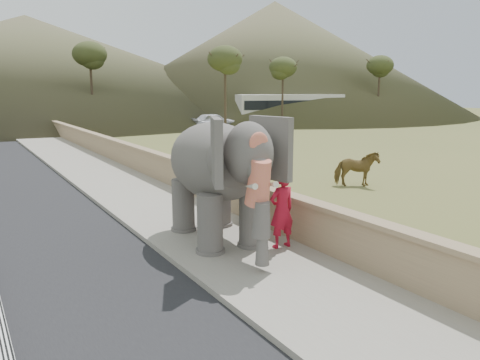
% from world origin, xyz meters
% --- Properties ---
extents(ground, '(160.00, 160.00, 0.00)m').
position_xyz_m(ground, '(0.00, 0.00, 0.00)').
color(ground, olive).
rests_on(ground, ground).
extents(walkway, '(3.00, 120.00, 0.15)m').
position_xyz_m(walkway, '(0.00, 10.00, 0.07)').
color(walkway, '#9E9687').
rests_on(walkway, ground).
extents(parapet, '(0.30, 120.00, 1.10)m').
position_xyz_m(parapet, '(1.65, 10.00, 0.55)').
color(parapet, tan).
rests_on(parapet, ground).
extents(cow, '(1.78, 1.47, 1.37)m').
position_xyz_m(cow, '(7.86, 7.01, 0.69)').
color(cow, brown).
rests_on(cow, ground).
extents(distant_car, '(4.24, 1.73, 1.44)m').
position_xyz_m(distant_car, '(15.72, 33.24, 0.72)').
color(distant_car, silver).
rests_on(distant_car, ground).
extents(bus_white, '(11.27, 5.30, 3.10)m').
position_xyz_m(bus_white, '(24.29, 32.67, 1.55)').
color(bus_white, silver).
rests_on(bus_white, ground).
extents(bus_orange, '(11.04, 2.68, 3.10)m').
position_xyz_m(bus_orange, '(29.94, 33.75, 1.55)').
color(bus_orange, orange).
rests_on(bus_orange, ground).
extents(hill_right, '(56.00, 56.00, 16.00)m').
position_xyz_m(hill_right, '(36.00, 52.00, 8.00)').
color(hill_right, brown).
rests_on(hill_right, ground).
extents(hill_far, '(80.00, 80.00, 14.00)m').
position_xyz_m(hill_far, '(5.00, 70.00, 7.00)').
color(hill_far, brown).
rests_on(hill_far, ground).
extents(elephant_and_man, '(2.51, 4.29, 2.97)m').
position_xyz_m(elephant_and_man, '(0.02, 3.86, 1.62)').
color(elephant_and_man, '#67625D').
rests_on(elephant_and_man, ground).
extents(trees, '(47.70, 45.49, 9.49)m').
position_xyz_m(trees, '(2.29, 30.29, 4.07)').
color(trees, '#473828').
rests_on(trees, ground).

